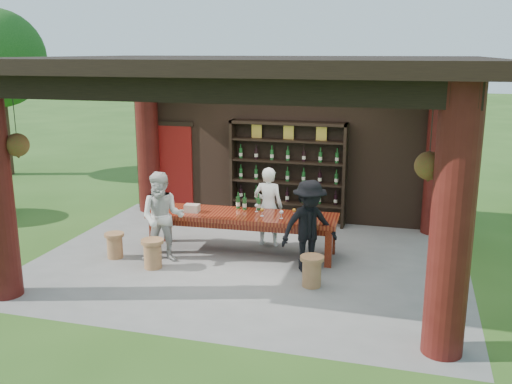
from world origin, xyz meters
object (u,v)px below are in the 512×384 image
(tasting_table, at_px, (243,220))
(stool_near_right, at_px, (312,270))
(wine_shelf, at_px, (288,173))
(guest_man, at_px, (309,226))
(host, at_px, (268,206))
(stool_near_left, at_px, (153,253))
(guest_woman, at_px, (163,217))
(stool_far_left, at_px, (115,245))
(napkin_basket, at_px, (192,208))

(tasting_table, relative_size, stool_near_right, 7.00)
(wine_shelf, relative_size, guest_man, 1.59)
(tasting_table, xyz_separation_m, guest_man, (1.31, -0.52, 0.14))
(tasting_table, height_order, host, host)
(stool_near_left, bearing_deg, guest_woman, 83.45)
(stool_near_left, height_order, guest_woman, guest_woman)
(stool_near_left, height_order, stool_near_right, stool_near_left)
(tasting_table, height_order, stool_far_left, tasting_table)
(host, xyz_separation_m, guest_woman, (-1.55, -1.34, 0.04))
(guest_woman, bearing_deg, host, 26.15)
(wine_shelf, relative_size, host, 1.64)
(guest_woman, xyz_separation_m, napkin_basket, (0.30, 0.62, 0.02))
(stool_far_left, bearing_deg, guest_man, 5.59)
(stool_far_left, relative_size, host, 0.30)
(guest_man, relative_size, napkin_basket, 5.98)
(stool_far_left, bearing_deg, napkin_basket, 30.48)
(stool_far_left, distance_m, guest_man, 3.49)
(wine_shelf, bearing_deg, stool_near_left, -116.47)
(guest_woman, bearing_deg, napkin_basket, 49.52)
(stool_near_left, bearing_deg, stool_near_right, -0.91)
(host, bearing_deg, tasting_table, 62.00)
(stool_near_right, height_order, napkin_basket, napkin_basket)
(stool_near_left, relative_size, napkin_basket, 1.94)
(guest_man, height_order, napkin_basket, guest_man)
(stool_near_left, relative_size, host, 0.33)
(host, relative_size, guest_woman, 0.95)
(tasting_table, height_order, napkin_basket, napkin_basket)
(stool_far_left, bearing_deg, guest_woman, 5.71)
(host, bearing_deg, guest_man, 133.51)
(stool_near_left, distance_m, guest_man, 2.69)
(guest_woman, bearing_deg, wine_shelf, 46.74)
(stool_far_left, xyz_separation_m, guest_man, (3.44, 0.34, 0.53))
(host, xyz_separation_m, napkin_basket, (-1.25, -0.72, 0.07))
(guest_woman, bearing_deg, guest_man, -9.12)
(wine_shelf, relative_size, stool_far_left, 5.39)
(tasting_table, height_order, guest_man, guest_man)
(host, height_order, guest_woman, guest_woman)
(tasting_table, distance_m, stool_far_left, 2.33)
(stool_near_right, xyz_separation_m, guest_man, (-0.17, 0.64, 0.52))
(napkin_basket, bearing_deg, stool_far_left, -149.52)
(stool_near_left, distance_m, guest_woman, 0.64)
(stool_near_left, xyz_separation_m, guest_woman, (0.04, 0.36, 0.53))
(stool_near_right, relative_size, stool_far_left, 1.08)
(stool_near_right, distance_m, stool_far_left, 3.62)
(guest_woman, bearing_deg, stool_near_left, -111.21)
(napkin_basket, bearing_deg, guest_man, -9.57)
(stool_far_left, height_order, guest_man, guest_man)
(stool_near_right, bearing_deg, tasting_table, 141.95)
(stool_near_left, height_order, host, host)
(tasting_table, xyz_separation_m, guest_woman, (-1.22, -0.76, 0.16))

